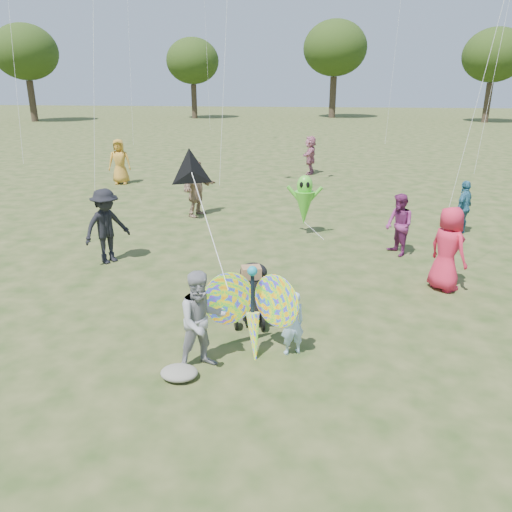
% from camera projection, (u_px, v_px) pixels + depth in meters
% --- Properties ---
extents(ground, '(160.00, 160.00, 0.00)m').
position_uv_depth(ground, '(256.00, 348.00, 8.34)').
color(ground, '#51592B').
rests_on(ground, ground).
extents(child_girl, '(0.48, 0.41, 1.10)m').
position_uv_depth(child_girl, '(292.00, 323.00, 8.00)').
color(child_girl, '#AED1F6').
rests_on(child_girl, ground).
extents(adult_man, '(0.98, 0.94, 1.60)m').
position_uv_depth(adult_man, '(202.00, 321.00, 7.53)').
color(adult_man, '#95949A').
rests_on(adult_man, ground).
extents(grey_bag, '(0.57, 0.47, 0.18)m').
position_uv_depth(grey_bag, '(179.00, 373.00, 7.47)').
color(grey_bag, gray).
rests_on(grey_bag, ground).
extents(crowd_a, '(0.98, 1.05, 1.80)m').
position_uv_depth(crowd_a, '(448.00, 249.00, 10.41)').
color(crowd_a, red).
rests_on(crowd_a, ground).
extents(crowd_b, '(1.24, 1.35, 1.83)m').
position_uv_depth(crowd_b, '(107.00, 226.00, 11.98)').
color(crowd_b, black).
rests_on(crowd_b, ground).
extents(crowd_c, '(0.84, 0.97, 1.56)m').
position_uv_depth(crowd_c, '(464.00, 207.00, 14.33)').
color(crowd_c, teal).
rests_on(crowd_c, ground).
extents(crowd_d, '(1.07, 1.78, 1.83)m').
position_uv_depth(crowd_d, '(196.00, 188.00, 16.21)').
color(crowd_d, '#9D7B60').
rests_on(crowd_d, ground).
extents(crowd_e, '(0.86, 0.94, 1.58)m').
position_uv_depth(crowd_e, '(399.00, 225.00, 12.55)').
color(crowd_e, '#7A2862').
rests_on(crowd_e, ground).
extents(crowd_g, '(1.03, 0.78, 1.90)m').
position_uv_depth(crowd_g, '(120.00, 162.00, 21.25)').
color(crowd_g, '#BF872D').
rests_on(crowd_g, ground).
extents(crowd_j, '(0.68, 1.69, 1.78)m').
position_uv_depth(crowd_j, '(310.00, 155.00, 23.54)').
color(crowd_j, '#B66881').
rests_on(crowd_j, ground).
extents(jogging_stroller, '(0.69, 1.12, 1.09)m').
position_uv_depth(jogging_stroller, '(252.00, 289.00, 9.13)').
color(jogging_stroller, black).
rests_on(jogging_stroller, ground).
extents(butterfly_kite, '(1.74, 0.75, 1.72)m').
position_uv_depth(butterfly_kite, '(253.00, 312.00, 7.92)').
color(butterfly_kite, red).
rests_on(butterfly_kite, ground).
extents(delta_kite_rig, '(1.43, 2.18, 1.83)m').
position_uv_depth(delta_kite_rig, '(192.00, 172.00, 8.78)').
color(delta_kite_rig, black).
rests_on(delta_kite_rig, ground).
extents(alien_kite, '(1.12, 0.69, 1.74)m').
position_uv_depth(alien_kite, '(304.00, 202.00, 14.11)').
color(alien_kite, '#51C72E').
rests_on(alien_kite, ground).
extents(tree_line, '(91.78, 33.60, 10.79)m').
position_uv_depth(tree_line, '(354.00, 51.00, 47.68)').
color(tree_line, '#3A2D21').
rests_on(tree_line, ground).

